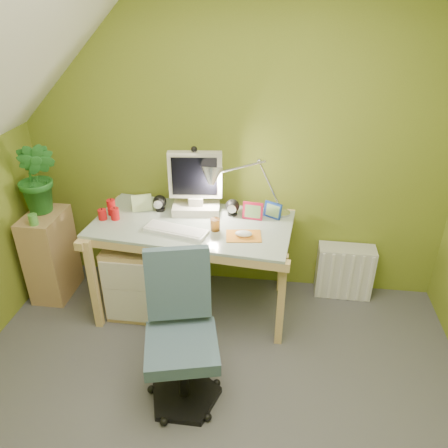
# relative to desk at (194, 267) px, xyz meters

# --- Properties ---
(wall_back) EXTENTS (3.20, 0.01, 2.40)m
(wall_back) POSITION_rel_desk_xyz_m (0.25, 0.42, 0.83)
(wall_back) COLOR olive
(wall_back) RESTS_ON floor
(desk) EXTENTS (1.45, 0.82, 0.74)m
(desk) POSITION_rel_desk_xyz_m (0.00, 0.00, 0.00)
(desk) COLOR tan
(desk) RESTS_ON floor
(monitor) EXTENTS (0.37, 0.24, 0.48)m
(monitor) POSITION_rel_desk_xyz_m (0.00, 0.18, 0.61)
(monitor) COLOR beige
(monitor) RESTS_ON desk
(speaker_left) EXTENTS (0.12, 0.12, 0.12)m
(speaker_left) POSITION_rel_desk_xyz_m (-0.27, 0.16, 0.43)
(speaker_left) COLOR black
(speaker_left) RESTS_ON desk
(speaker_right) EXTENTS (0.11, 0.11, 0.12)m
(speaker_right) POSITION_rel_desk_xyz_m (0.27, 0.16, 0.43)
(speaker_right) COLOR black
(speaker_right) RESTS_ON desk
(keyboard) EXTENTS (0.46, 0.24, 0.02)m
(keyboard) POSITION_rel_desk_xyz_m (-0.08, -0.14, 0.38)
(keyboard) COLOR white
(keyboard) RESTS_ON desk
(mousepad) EXTENTS (0.25, 0.19, 0.01)m
(mousepad) POSITION_rel_desk_xyz_m (0.38, -0.14, 0.37)
(mousepad) COLOR orange
(mousepad) RESTS_ON desk
(mouse) EXTENTS (0.12, 0.08, 0.04)m
(mouse) POSITION_rel_desk_xyz_m (0.38, -0.14, 0.39)
(mouse) COLOR white
(mouse) RESTS_ON mousepad
(amber_tumbler) EXTENTS (0.08, 0.08, 0.09)m
(amber_tumbler) POSITION_rel_desk_xyz_m (0.18, -0.08, 0.41)
(amber_tumbler) COLOR #995716
(amber_tumbler) RESTS_ON desk
(candle_cluster) EXTENTS (0.18, 0.17, 0.12)m
(candle_cluster) POSITION_rel_desk_xyz_m (-0.60, 0.01, 0.43)
(candle_cluster) COLOR red
(candle_cluster) RESTS_ON desk
(photo_frame_red) EXTENTS (0.15, 0.04, 0.12)m
(photo_frame_red) POSITION_rel_desk_xyz_m (0.42, 0.12, 0.43)
(photo_frame_red) COLOR #C01438
(photo_frame_red) RESTS_ON desk
(photo_frame_blue) EXTENTS (0.13, 0.08, 0.11)m
(photo_frame_blue) POSITION_rel_desk_xyz_m (0.56, 0.16, 0.43)
(photo_frame_blue) COLOR navy
(photo_frame_blue) RESTS_ON desk
(photo_frame_green) EXTENTS (0.14, 0.07, 0.13)m
(photo_frame_green) POSITION_rel_desk_xyz_m (-0.40, 0.14, 0.43)
(photo_frame_green) COLOR #B7D290
(photo_frame_green) RESTS_ON desk
(desk_lamp) EXTENTS (0.64, 0.37, 0.64)m
(desk_lamp) POSITION_rel_desk_xyz_m (0.45, 0.18, 0.69)
(desk_lamp) COLOR silver
(desk_lamp) RESTS_ON desk
(side_ledge) EXTENTS (0.26, 0.40, 0.71)m
(side_ledge) POSITION_rel_desk_xyz_m (-1.15, 0.04, -0.02)
(side_ledge) COLOR tan
(side_ledge) RESTS_ON floor
(potted_plant) EXTENTS (0.33, 0.28, 0.56)m
(potted_plant) POSITION_rel_desk_xyz_m (-1.15, 0.09, 0.62)
(potted_plant) COLOR #216524
(potted_plant) RESTS_ON side_ledge
(green_cup) EXTENTS (0.07, 0.07, 0.08)m
(green_cup) POSITION_rel_desk_xyz_m (-1.13, -0.11, 0.38)
(green_cup) COLOR #519B40
(green_cup) RESTS_ON side_ledge
(task_chair) EXTENTS (0.56, 0.56, 0.84)m
(task_chair) POSITION_rel_desk_xyz_m (0.10, -0.87, 0.05)
(task_chair) COLOR #3D5564
(task_chair) RESTS_ON floor
(radiator) EXTENTS (0.44, 0.18, 0.43)m
(radiator) POSITION_rel_desk_xyz_m (1.15, 0.32, -0.16)
(radiator) COLOR silver
(radiator) RESTS_ON floor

